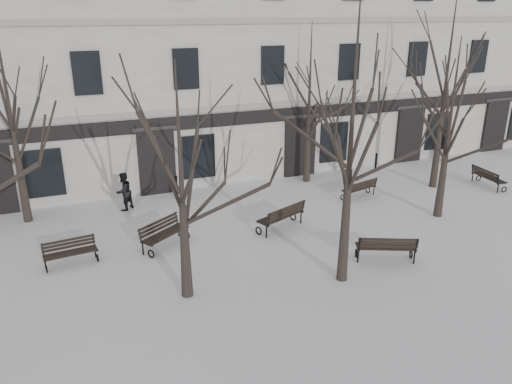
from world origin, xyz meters
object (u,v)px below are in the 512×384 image
bench_2 (386,247)px  bench_1 (282,216)px  tree_3 (452,109)px  bench_3 (70,251)px  bench_4 (360,188)px  bench_5 (488,177)px  tree_1 (180,157)px  bench_0 (164,233)px  tree_2 (353,109)px

bench_2 → bench_1: bearing=-35.2°
tree_3 → bench_2: 6.19m
tree_3 → bench_2: bearing=-150.1°
bench_3 → bench_4: bearing=1.7°
bench_5 → tree_1: bearing=109.7°
bench_1 → bench_2: (2.09, -3.56, -0.03)m
bench_0 → bench_3: bench_0 is taller
tree_2 → bench_2: 5.10m
tree_3 → bench_1: 7.46m
tree_3 → tree_2: bearing=-154.8°
tree_2 → bench_0: bearing=137.0°
tree_3 → bench_5: bearing=23.1°
tree_1 → bench_4: (8.97, 4.91, -3.68)m
tree_1 → tree_2: (4.61, -0.86, 1.09)m
bench_2 → bench_5: bench_2 is taller
bench_1 → bench_4: size_ratio=1.18×
bench_2 → bench_4: bench_2 is taller
bench_1 → bench_4: bench_1 is taller
bench_0 → bench_1: bench_1 is taller
bench_1 → bench_2: bearing=97.9°
bench_4 → bench_5: bench_5 is taller
bench_0 → bench_5: bench_0 is taller
tree_2 → tree_3: 6.88m
tree_1 → bench_1: bearing=35.4°
tree_2 → tree_1: bearing=169.4°
tree_1 → tree_3: tree_3 is taller
tree_3 → bench_0: size_ratio=3.64×
tree_1 → bench_3: 5.76m
bench_2 → bench_3: size_ratio=1.17×
tree_1 → bench_3: size_ratio=3.90×
bench_0 → bench_4: bench_0 is taller
tree_3 → bench_1: size_ratio=3.29×
tree_3 → bench_4: bearing=122.2°
bench_1 → tree_2: bearing=70.0°
tree_3 → bench_3: tree_3 is taller
bench_3 → tree_2: bearing=-34.5°
tree_3 → bench_3: bearing=175.1°
bench_1 → bench_4: bearing=178.6°
bench_0 → bench_3: (-3.06, -0.17, -0.06)m
tree_1 → bench_5: size_ratio=3.65×
bench_1 → tree_3: bearing=147.5°
tree_1 → bench_4: tree_1 is taller
tree_1 → tree_3: bearing=10.7°
tree_1 → bench_5: (15.26, 3.95, -3.66)m
bench_2 → bench_5: size_ratio=1.09×
tree_1 → bench_0: size_ratio=3.50×
bench_2 → bench_3: bearing=3.5°
tree_2 → bench_4: tree_2 is taller
bench_3 → bench_5: 18.29m
bench_3 → tree_3: bearing=-11.2°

